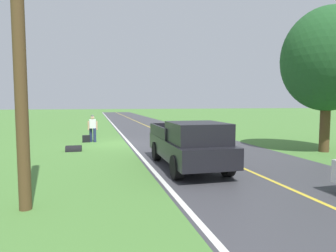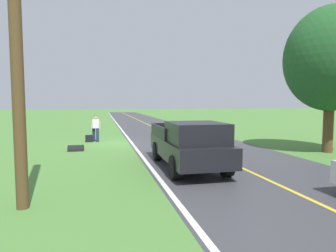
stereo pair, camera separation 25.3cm
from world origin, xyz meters
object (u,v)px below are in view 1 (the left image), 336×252
(tree_far_side_near, at_px, (328,60))
(utility_pole_roadside, at_px, (19,35))
(hitchhiker_walking, at_px, (93,127))
(pickup_truck_passing, at_px, (190,143))
(suitcase_carried, at_px, (86,139))

(tree_far_side_near, height_order, utility_pole_roadside, utility_pole_roadside)
(utility_pole_roadside, bearing_deg, hitchhiker_walking, -97.18)
(tree_far_side_near, relative_size, utility_pole_roadside, 0.90)
(pickup_truck_passing, xyz_separation_m, tree_far_side_near, (-7.89, -1.85, 3.70))
(hitchhiker_walking, xyz_separation_m, suitcase_carried, (0.41, 0.12, -0.75))
(suitcase_carried, relative_size, utility_pole_roadside, 0.06)
(pickup_truck_passing, distance_m, tree_far_side_near, 8.91)
(tree_far_side_near, bearing_deg, suitcase_carried, -29.33)
(suitcase_carried, bearing_deg, pickup_truck_passing, 20.37)
(pickup_truck_passing, relative_size, utility_pole_roadside, 0.67)
(hitchhiker_walking, relative_size, utility_pole_roadside, 0.22)
(suitcase_carried, xyz_separation_m, utility_pole_roadside, (1.07, 11.65, 3.79))
(pickup_truck_passing, distance_m, utility_pole_roadside, 6.71)
(suitcase_carried, height_order, pickup_truck_passing, pickup_truck_passing)
(suitcase_carried, distance_m, tree_far_side_near, 14.38)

